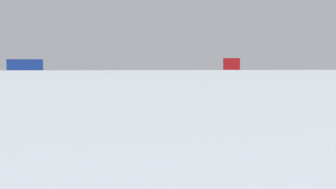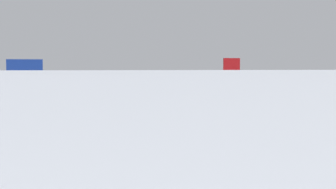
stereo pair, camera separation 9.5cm
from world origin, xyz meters
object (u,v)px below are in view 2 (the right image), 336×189
service_truck_fuel (52,117)px  no_stopping_sign (183,96)px  airliner_main (169,95)px  airliner_parked_mid (149,125)px  traffic_cone_orange (165,99)px

service_truck_fuel → no_stopping_sign: (-51.67, -62.63, 0.23)m
no_stopping_sign → airliner_main: bearing=65.8°
airliner_parked_mid → service_truck_fuel: 40.32m
no_stopping_sign → service_truck_fuel: bearing=50.5°
airliner_parked_mid → traffic_cone_orange: airliner_parked_mid is taller
airliner_parked_mid → no_stopping_sign: bearing=-110.7°
airliner_main → traffic_cone_orange: (-9.25, -37.77, -4.08)m
airliner_main → traffic_cone_orange: bearing=-103.8°
airliner_parked_mid → service_truck_fuel: (13.59, -37.88, -2.42)m
airliner_main → no_stopping_sign: size_ratio=19.48×
airliner_parked_mid → no_stopping_sign: airliner_parked_mid is taller
airliner_main → airliner_parked_mid: 68.85m
airliner_main → service_truck_fuel: 45.11m
airliner_main → airliner_parked_mid: bearing=71.2°
airliner_parked_mid → service_truck_fuel: size_ratio=7.79×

